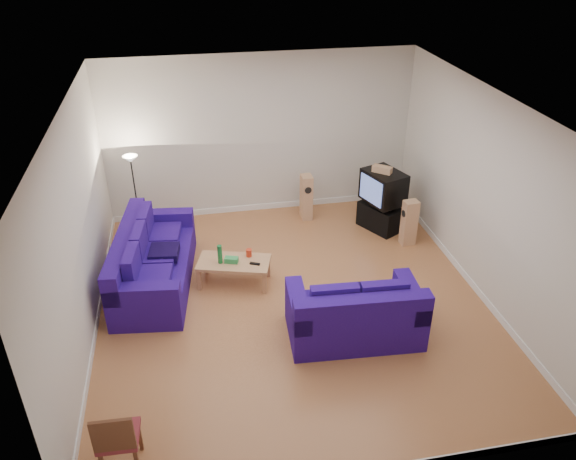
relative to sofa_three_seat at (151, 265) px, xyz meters
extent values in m
cube|color=brown|center=(2.19, -0.94, -0.36)|extent=(6.00, 6.50, 0.01)
cube|color=white|center=(2.19, -0.94, 2.84)|extent=(6.00, 6.50, 0.01)
cube|color=silver|center=(2.19, 2.31, 1.24)|extent=(6.00, 0.01, 3.20)
cube|color=silver|center=(2.19, -4.19, 1.24)|extent=(6.00, 0.01, 3.20)
cube|color=silver|center=(-0.81, -0.94, 1.24)|extent=(0.01, 6.50, 3.20)
cube|color=silver|center=(5.19, -0.94, 1.24)|extent=(0.01, 6.50, 3.20)
cube|color=white|center=(2.19, 2.30, -0.30)|extent=(6.00, 0.02, 0.12)
cube|color=white|center=(-0.80, -0.94, -0.30)|extent=(0.02, 6.50, 0.12)
cube|color=white|center=(5.18, -0.94, -0.30)|extent=(0.02, 6.50, 0.12)
cube|color=#22047B|center=(0.07, -0.01, -0.12)|extent=(1.40, 2.65, 0.48)
cube|color=#22047B|center=(-0.35, 0.04, 0.37)|extent=(0.57, 2.54, 0.49)
cube|color=#22047B|center=(0.21, 1.12, 0.26)|extent=(1.12, 0.39, 0.28)
cube|color=#22047B|center=(-0.07, -1.14, 0.26)|extent=(1.12, 0.39, 0.28)
cube|color=black|center=(0.24, -0.03, 0.23)|extent=(0.51, 0.51, 0.14)
cube|color=#22047B|center=(2.91, -1.85, -0.13)|extent=(1.95, 1.17, 0.47)
cube|color=#22047B|center=(2.89, -2.25, 0.34)|extent=(1.90, 0.36, 0.48)
cube|color=#22047B|center=(2.09, -1.79, 0.24)|extent=(0.31, 1.07, 0.27)
cube|color=#22047B|center=(3.73, -1.90, 0.24)|extent=(0.31, 1.07, 0.27)
cube|color=black|center=(2.92, -1.68, 0.22)|extent=(0.47, 0.47, 0.13)
cube|color=tan|center=(1.34, -0.23, 0.04)|extent=(1.29, 0.89, 0.05)
cube|color=tan|center=(0.76, -0.32, -0.17)|extent=(0.07, 0.07, 0.38)
cube|color=tan|center=(0.89, 0.15, -0.17)|extent=(0.07, 0.07, 0.38)
cube|color=tan|center=(1.79, -0.62, -0.17)|extent=(0.07, 0.07, 0.38)
cube|color=tan|center=(1.92, -0.15, -0.17)|extent=(0.07, 0.07, 0.38)
cylinder|color=#197233|center=(1.12, -0.23, 0.23)|extent=(0.09, 0.09, 0.32)
cube|color=green|center=(1.30, -0.25, 0.11)|extent=(0.24, 0.18, 0.09)
cylinder|color=red|center=(1.61, -0.13, 0.13)|extent=(0.11, 0.11, 0.13)
cube|color=black|center=(1.67, -0.39, 0.07)|extent=(0.17, 0.12, 0.02)
cube|color=black|center=(4.31, 1.08, -0.11)|extent=(0.79, 0.93, 0.50)
cube|color=black|center=(4.36, 1.05, 0.18)|extent=(0.55, 0.54, 0.10)
cube|color=black|center=(4.32, 1.07, 0.53)|extent=(0.80, 0.93, 0.60)
cube|color=#445797|center=(4.04, 0.97, 0.53)|extent=(0.23, 0.59, 0.48)
cube|color=tan|center=(4.26, 1.06, 0.90)|extent=(0.36, 0.34, 0.12)
cube|color=tan|center=(3.00, 1.76, 0.10)|extent=(0.22, 0.28, 0.93)
cylinder|color=black|center=(3.00, 1.62, 0.32)|extent=(0.14, 0.02, 0.14)
cube|color=tan|center=(4.64, 0.43, 0.08)|extent=(0.27, 0.22, 0.88)
cylinder|color=black|center=(4.50, 0.42, 0.28)|extent=(0.03, 0.13, 0.13)
cylinder|color=black|center=(-0.26, 1.76, -0.35)|extent=(0.20, 0.20, 0.03)
cylinder|color=black|center=(-0.26, 1.76, 0.41)|extent=(0.03, 0.03, 1.49)
cone|color=white|center=(-0.26, 1.76, 1.17)|extent=(0.27, 0.27, 0.12)
cube|color=brown|center=(-0.44, -3.33, -0.14)|extent=(0.04, 0.04, 0.44)
cube|color=brown|center=(-0.08, -3.35, -0.14)|extent=(0.04, 0.04, 0.44)
cube|color=maroon|center=(-0.26, -3.52, 0.10)|extent=(0.46, 0.46, 0.06)
cube|color=brown|center=(-0.27, -3.72, 0.34)|extent=(0.44, 0.06, 0.44)
camera|label=1|loc=(0.77, -7.96, 5.08)|focal=35.00mm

